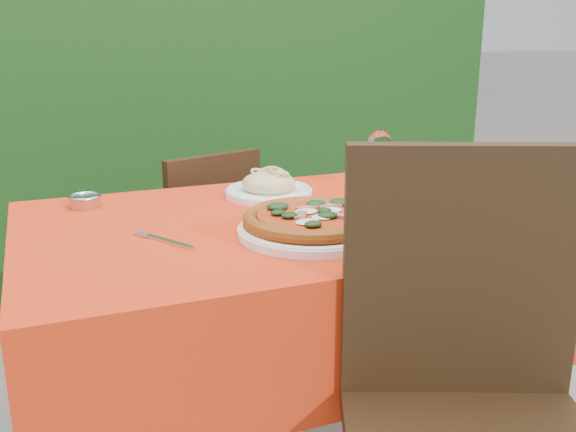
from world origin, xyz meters
name	(u,v)px	position (x,y,z in m)	size (l,w,h in m)	color
hedge	(156,96)	(0.00, 1.55, 0.92)	(3.20, 0.55, 1.78)	black
dining_table	(274,275)	(0.00, 0.00, 0.60)	(1.26, 0.86, 0.75)	#482A17
chair_near	(469,386)	(0.15, -0.62, 0.58)	(0.60, 0.60, 1.01)	black
chair_far	(202,247)	(-0.03, 0.66, 0.47)	(0.46, 0.46, 0.81)	black
pizza_plate	(312,223)	(0.04, -0.16, 0.78)	(0.37, 0.37, 0.07)	white
pasta_plate	(269,187)	(0.07, 0.23, 0.77)	(0.25, 0.25, 0.07)	white
water_glass	(414,182)	(0.45, 0.06, 0.79)	(0.07, 0.07, 0.10)	silver
wine_glass	(379,147)	(0.41, 0.18, 0.88)	(0.07, 0.07, 0.18)	silver
fork	(170,242)	(-0.28, -0.09, 0.75)	(0.03, 0.20, 0.01)	silver
steel_ramekin	(85,202)	(-0.43, 0.30, 0.76)	(0.08, 0.08, 0.03)	#B9B9C0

